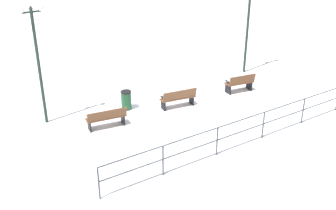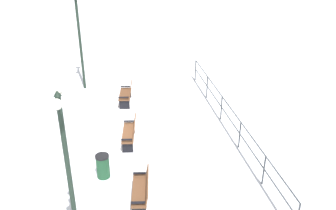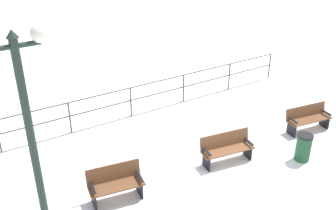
# 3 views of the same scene
# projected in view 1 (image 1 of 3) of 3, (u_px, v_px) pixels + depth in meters

# --- Properties ---
(ground_plane) EXTENTS (80.00, 80.00, 0.00)m
(ground_plane) POSITION_uv_depth(u_px,v_px,m) (178.00, 107.00, 17.57)
(ground_plane) COLOR white
(ground_plane) RESTS_ON ground
(bench_nearest) EXTENTS (0.77, 1.46, 0.91)m
(bench_nearest) POSITION_uv_depth(u_px,v_px,m) (240.00, 83.00, 18.93)
(bench_nearest) COLOR brown
(bench_nearest) RESTS_ON ground
(bench_second) EXTENTS (0.73, 1.63, 0.87)m
(bench_second) POSITION_uv_depth(u_px,v_px,m) (178.00, 98.00, 17.35)
(bench_second) COLOR brown
(bench_second) RESTS_ON ground
(bench_third) EXTENTS (0.73, 1.62, 0.83)m
(bench_third) POSITION_uv_depth(u_px,v_px,m) (107.00, 118.00, 15.65)
(bench_third) COLOR brown
(bench_third) RESTS_ON ground
(lamppost_near) EXTENTS (0.28, 1.02, 5.26)m
(lamppost_near) POSITION_uv_depth(u_px,v_px,m) (249.00, 6.00, 20.15)
(lamppost_near) COLOR #1E2D23
(lamppost_near) RESTS_ON ground
(lamppost_middle) EXTENTS (0.23, 0.95, 4.69)m
(lamppost_middle) POSITION_uv_depth(u_px,v_px,m) (37.00, 49.00, 15.01)
(lamppost_middle) COLOR #1E2D23
(lamppost_middle) RESTS_ON ground
(waterfront_railing) EXTENTS (0.05, 11.09, 1.10)m
(waterfront_railing) POSITION_uv_depth(u_px,v_px,m) (241.00, 128.00, 14.25)
(waterfront_railing) COLOR #383D42
(waterfront_railing) RESTS_ON ground
(trash_bin) EXTENTS (0.46, 0.46, 0.84)m
(trash_bin) POSITION_uv_depth(u_px,v_px,m) (126.00, 100.00, 17.23)
(trash_bin) COLOR #1E4C2D
(trash_bin) RESTS_ON ground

